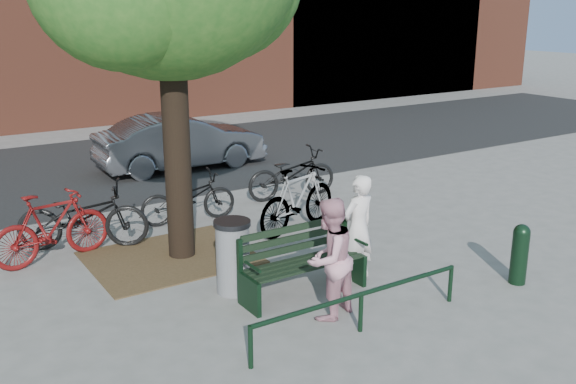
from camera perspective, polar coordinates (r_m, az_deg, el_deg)
ground at (r=8.74m, az=1.41°, el=-9.10°), size 90.00×90.00×0.00m
dirt_pit at (r=10.10m, az=-10.43°, el=-5.74°), size 2.40×2.00×0.02m
road at (r=16.11m, az=-15.82°, el=2.18°), size 40.00×7.00×0.01m
park_bench at (r=8.61m, az=1.14°, el=-6.03°), size 1.74×0.54×0.97m
guard_railing at (r=7.70m, az=6.52°, el=-9.54°), size 3.06×0.06×0.51m
person_left at (r=9.02m, az=6.25°, el=-3.16°), size 0.60×0.44×1.52m
person_right at (r=7.89m, az=3.66°, el=-5.93°), size 0.89×0.79×1.54m
bollard at (r=9.47m, az=19.91°, el=-5.03°), size 0.23×0.23×0.87m
litter_bin at (r=8.66m, az=-4.93°, el=-5.71°), size 0.50×0.50×1.02m
bicycle_a at (r=10.67m, az=-17.77°, el=-2.06°), size 2.14×1.51×1.07m
bicycle_b at (r=10.27m, az=-20.27°, el=-2.94°), size 1.88×0.80×1.09m
bicycle_c at (r=11.55m, az=-8.87°, el=-0.50°), size 1.79×0.81×0.91m
bicycle_d at (r=10.96m, az=0.88°, el=-0.61°), size 1.96×1.04×1.14m
bicycle_e at (r=12.88m, az=0.34°, el=1.65°), size 1.97×0.86×1.01m
parked_car at (r=15.43m, az=-9.52°, el=4.42°), size 3.98×1.47×1.30m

